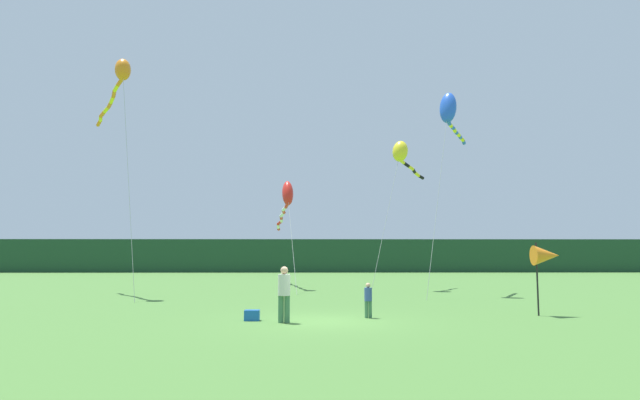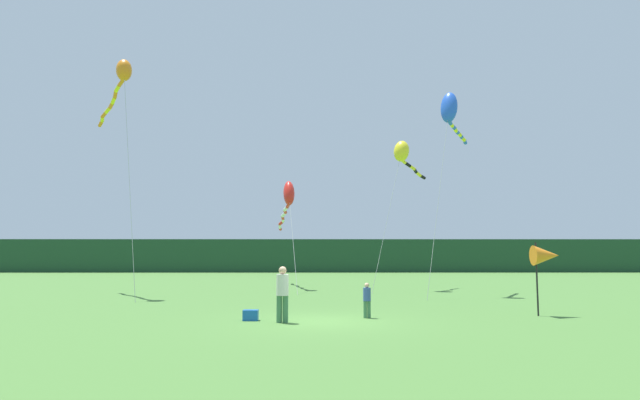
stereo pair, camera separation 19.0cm
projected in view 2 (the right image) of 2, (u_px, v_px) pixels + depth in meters
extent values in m
plane|color=#477533|center=(321.00, 321.00, 16.97)|extent=(120.00, 120.00, 0.00)
cube|color=#1E4228|center=(318.00, 256.00, 61.94)|extent=(108.00, 2.42, 3.75)
cylinder|color=#3F724C|center=(279.00, 309.00, 16.64)|extent=(0.17, 0.17, 0.83)
cylinder|color=#3F724C|center=(285.00, 309.00, 16.64)|extent=(0.17, 0.17, 0.83)
cylinder|color=silver|center=(283.00, 285.00, 16.72)|extent=(0.38, 0.38, 0.66)
sphere|color=tan|center=(283.00, 270.00, 16.76)|extent=(0.24, 0.24, 0.24)
cylinder|color=#3F724C|center=(365.00, 310.00, 17.85)|extent=(0.12, 0.12, 0.56)
cylinder|color=#3F724C|center=(369.00, 310.00, 17.85)|extent=(0.12, 0.12, 0.56)
cylinder|color=#334C8C|center=(367.00, 294.00, 17.90)|extent=(0.25, 0.25, 0.44)
sphere|color=tan|center=(367.00, 285.00, 17.93)|extent=(0.16, 0.16, 0.16)
cube|color=#1959B2|center=(251.00, 315.00, 17.16)|extent=(0.48, 0.33, 0.33)
cylinder|color=black|center=(537.00, 279.00, 18.54)|extent=(0.06, 0.06, 2.52)
cone|color=orange|center=(546.00, 255.00, 18.62)|extent=(0.90, 0.70, 0.70)
cylinder|color=#B2B2B2|center=(293.00, 240.00, 30.28)|extent=(0.73, 4.31, 5.81)
ellipsoid|color=red|center=(289.00, 193.00, 32.70)|extent=(0.90, 1.54, 1.83)
cylinder|color=red|center=(288.00, 205.00, 33.01)|extent=(0.35, 0.83, 0.34)
cylinder|color=white|center=(286.00, 209.00, 33.74)|extent=(0.42, 0.83, 0.32)
cylinder|color=red|center=(285.00, 211.00, 34.48)|extent=(0.23, 0.81, 0.30)
cylinder|color=white|center=(284.00, 214.00, 35.22)|extent=(0.46, 0.84, 0.37)
cylinder|color=red|center=(283.00, 217.00, 35.95)|extent=(0.21, 0.81, 0.32)
cylinder|color=white|center=(283.00, 220.00, 36.71)|extent=(0.24, 0.82, 0.33)
cylinder|color=red|center=(281.00, 223.00, 37.44)|extent=(0.48, 0.83, 0.36)
cylinder|color=white|center=(280.00, 226.00, 38.16)|extent=(0.24, 0.83, 0.39)
cylinder|color=red|center=(280.00, 228.00, 38.91)|extent=(0.22, 0.80, 0.30)
cylinder|color=#B2B2B2|center=(129.00, 177.00, 25.67)|extent=(2.09, 3.24, 11.62)
ellipsoid|color=orange|center=(124.00, 70.00, 27.84)|extent=(1.24, 1.33, 1.31)
cylinder|color=orange|center=(121.00, 82.00, 28.00)|extent=(0.57, 0.61, 0.39)
cylinder|color=yellow|center=(118.00, 88.00, 28.42)|extent=(0.53, 0.63, 0.36)
cylinder|color=orange|center=(115.00, 94.00, 28.89)|extent=(0.46, 0.66, 0.38)
cylinder|color=yellow|center=(114.00, 100.00, 29.37)|extent=(0.51, 0.64, 0.37)
cylinder|color=orange|center=(111.00, 105.00, 29.83)|extent=(0.50, 0.63, 0.32)
cylinder|color=yellow|center=(108.00, 110.00, 30.27)|extent=(0.56, 0.60, 0.34)
cylinder|color=orange|center=(104.00, 115.00, 30.68)|extent=(0.56, 0.60, 0.35)
cylinder|color=yellow|center=(102.00, 119.00, 31.14)|extent=(0.42, 0.64, 0.30)
cylinder|color=orange|center=(101.00, 123.00, 31.62)|extent=(0.53, 0.63, 0.37)
cylinder|color=#B2B2B2|center=(388.00, 218.00, 30.70)|extent=(2.21, 3.02, 8.34)
ellipsoid|color=yellow|center=(401.00, 151.00, 32.60)|extent=(1.46, 1.51, 1.51)
cylinder|color=yellow|center=(403.00, 161.00, 32.77)|extent=(0.47, 0.58, 0.29)
cylinder|color=black|center=(407.00, 164.00, 33.17)|extent=(0.54, 0.56, 0.34)
cylinder|color=yellow|center=(412.00, 168.00, 33.55)|extent=(0.53, 0.56, 0.32)
cylinder|color=black|center=(415.00, 171.00, 33.98)|extent=(0.40, 0.61, 0.31)
cylinder|color=yellow|center=(418.00, 174.00, 34.41)|extent=(0.53, 0.58, 0.36)
cylinder|color=black|center=(422.00, 177.00, 34.80)|extent=(0.53, 0.56, 0.30)
cylinder|color=#B2B2B2|center=(439.00, 196.00, 26.75)|extent=(2.07, 3.27, 9.97)
ellipsoid|color=blue|center=(449.00, 107.00, 28.86)|extent=(1.32, 1.36, 1.88)
cylinder|color=blue|center=(450.00, 122.00, 28.94)|extent=(0.35, 0.45, 0.30)
cylinder|color=yellow|center=(452.00, 125.00, 29.24)|extent=(0.36, 0.43, 0.25)
cylinder|color=blue|center=(454.00, 127.00, 29.53)|extent=(0.38, 0.43, 0.25)
cylinder|color=yellow|center=(455.00, 130.00, 29.82)|extent=(0.37, 0.45, 0.29)
cylinder|color=blue|center=(457.00, 132.00, 30.12)|extent=(0.36, 0.42, 0.24)
cylinder|color=yellow|center=(459.00, 134.00, 30.40)|extent=(0.39, 0.44, 0.28)
cylinder|color=blue|center=(461.00, 136.00, 30.69)|extent=(0.35, 0.43, 0.25)
cylinder|color=yellow|center=(463.00, 139.00, 30.97)|extent=(0.41, 0.44, 0.29)
cylinder|color=blue|center=(465.00, 142.00, 31.25)|extent=(0.35, 0.45, 0.30)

